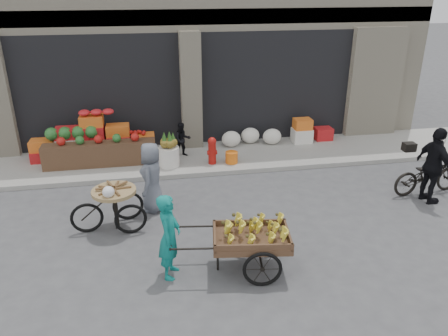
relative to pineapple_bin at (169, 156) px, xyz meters
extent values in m
plane|color=#424244|center=(0.75, -3.60, -0.37)|extent=(80.00, 80.00, 0.00)
cube|color=gray|center=(0.75, 0.50, -0.31)|extent=(18.00, 2.20, 0.12)
cube|color=beige|center=(0.75, 4.60, 3.13)|extent=(14.00, 6.00, 7.00)
cube|color=gray|center=(0.75, 1.75, 3.23)|extent=(14.00, 0.30, 0.40)
cube|color=black|center=(-1.73, 2.40, 1.30)|extent=(4.40, 1.60, 3.10)
cube|color=black|center=(3.23, 2.40, 1.30)|extent=(4.40, 1.60, 3.10)
cube|color=beige|center=(0.75, 1.55, 1.30)|extent=(0.55, 0.80, 3.22)
cube|color=brown|center=(-1.73, 0.35, 0.05)|extent=(2.80, 0.45, 0.60)
sphere|color=#1E5923|center=(-2.42, 0.85, 0.49)|extent=(0.34, 0.34, 0.34)
cylinder|color=silver|center=(0.00, 0.00, 0.00)|extent=(0.52, 0.52, 0.50)
cylinder|color=#A5140F|center=(1.10, -0.05, 0.03)|extent=(0.20, 0.20, 0.56)
sphere|color=#A5140F|center=(1.10, -0.05, 0.35)|extent=(0.22, 0.22, 0.22)
cylinder|color=orange|center=(1.60, -0.10, -0.10)|extent=(0.32, 0.32, 0.30)
ellipsoid|color=silver|center=(2.42, 1.10, -0.03)|extent=(1.70, 0.60, 0.44)
imported|color=black|center=(0.40, 0.60, 0.21)|extent=(0.51, 0.43, 0.93)
cube|color=brown|center=(1.07, -4.45, 0.21)|extent=(1.36, 0.99, 0.11)
torus|color=black|center=(1.15, -4.92, -0.05)|extent=(0.63, 0.14, 0.63)
torus|color=black|center=(1.27, -4.03, -0.05)|extent=(0.63, 0.14, 0.63)
cylinder|color=black|center=(0.53, -4.38, -0.11)|extent=(0.04, 0.04, 0.52)
imported|color=#0F756F|center=(-0.25, -4.36, 0.36)|extent=(0.49, 0.61, 1.46)
cylinder|color=#9E7F51|center=(-1.19, -2.69, 0.43)|extent=(0.93, 0.93, 0.07)
cube|color=black|center=(-1.19, -2.69, 0.03)|extent=(0.09, 0.09, 0.80)
torus|color=black|center=(-0.91, -2.94, -0.06)|extent=(0.62, 0.13, 0.62)
torus|color=black|center=(-0.98, -2.38, -0.06)|extent=(0.62, 0.13, 0.62)
torus|color=black|center=(-1.74, -2.75, -0.06)|extent=(0.62, 0.13, 0.62)
imported|color=slate|center=(-0.47, -2.05, 0.38)|extent=(0.66, 0.83, 1.49)
imported|color=black|center=(5.68, -2.35, 0.08)|extent=(1.77, 0.78, 0.90)
imported|color=black|center=(5.48, -2.75, 0.48)|extent=(0.52, 1.03, 1.69)
camera|label=1|loc=(-0.44, -10.37, 4.12)|focal=35.00mm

